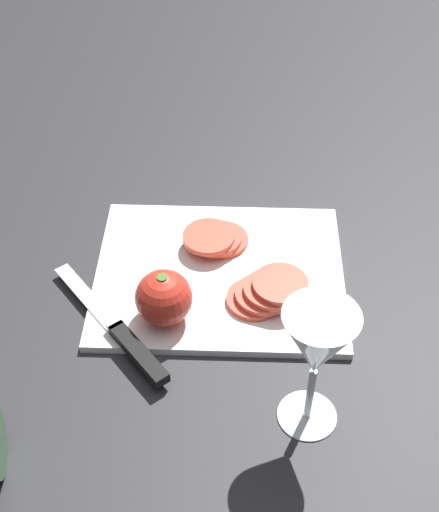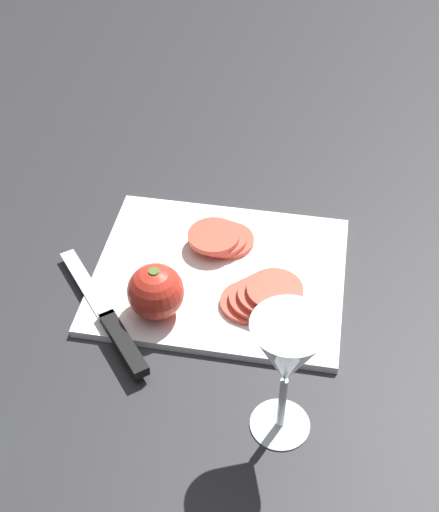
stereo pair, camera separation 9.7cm
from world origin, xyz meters
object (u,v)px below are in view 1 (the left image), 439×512
tomato_slice_stack_near (216,238)px  tomato_slice_stack_far (267,292)px  whole_tomato (164,298)px  knife (128,342)px  wine_glass (317,348)px

tomato_slice_stack_near → tomato_slice_stack_far: size_ratio=0.87×
whole_tomato → tomato_slice_stack_far: whole_tomato is taller
knife → tomato_slice_stack_near: (-0.10, -0.19, 0.01)m
knife → tomato_slice_stack_far: bearing=-104.3°
tomato_slice_stack_far → wine_glass: bearing=104.8°
whole_tomato → tomato_slice_stack_far: (-0.13, -0.03, -0.02)m
wine_glass → whole_tomato: wine_glass is taller
wine_glass → tomato_slice_stack_near: (0.12, -0.28, -0.10)m
whole_tomato → tomato_slice_stack_far: 0.14m
wine_glass → tomato_slice_stack_far: wine_glass is taller
knife → tomato_slice_stack_near: tomato_slice_stack_near is taller
whole_tomato → wine_glass: bearing=142.3°
tomato_slice_stack_near → whole_tomato: bearing=66.7°
wine_glass → tomato_slice_stack_far: (0.05, -0.17, -0.10)m
whole_tomato → tomato_slice_stack_near: bearing=-113.3°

